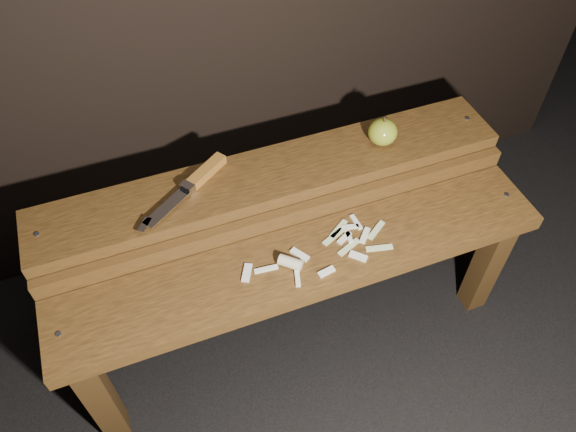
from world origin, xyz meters
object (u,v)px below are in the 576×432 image
object	(u,v)px
bench_front_tier	(306,277)
knife	(197,180)
bench_rear_tier	(273,196)
apple	(383,132)

from	to	relation	value
bench_front_tier	knife	distance (m)	0.35
bench_rear_tier	knife	bearing A→B (deg)	170.97
apple	bench_front_tier	bearing A→B (deg)	-142.39
apple	knife	bearing A→B (deg)	177.06
bench_front_tier	knife	size ratio (longest dim) A/B	4.75
apple	knife	xyz separation A→B (m)	(-0.48, 0.02, -0.02)
knife	bench_rear_tier	bearing A→B (deg)	-9.03
bench_rear_tier	knife	size ratio (longest dim) A/B	4.75
bench_front_tier	knife	bearing A→B (deg)	125.66
knife	apple	bearing A→B (deg)	-2.94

